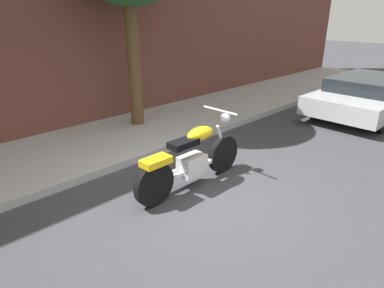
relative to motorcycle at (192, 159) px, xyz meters
The scene contains 4 objects.
ground_plane 0.62m from the motorcycle, 100.88° to the right, with size 60.00×60.00×0.00m, color #38383D.
sidewalk 2.60m from the motorcycle, 91.67° to the left, with size 25.23×2.48×0.14m, color #AAAAAA.
motorcycle is the anchor object (origin of this frame).
parked_car_silver 6.33m from the motorcycle, ahead, with size 4.34×1.89×1.03m.
Camera 1 is at (-3.23, -2.99, 2.64)m, focal length 30.91 mm.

